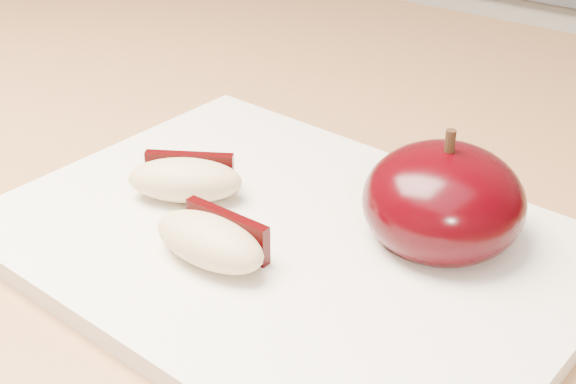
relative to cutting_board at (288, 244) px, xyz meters
The scene contains 4 objects.
cutting_board is the anchor object (origin of this frame).
apple_half 0.08m from the cutting_board, 34.75° to the left, with size 0.10×0.10×0.07m.
apple_wedge_a 0.07m from the cutting_board, behind, with size 0.07×0.06×0.02m.
apple_wedge_b 0.05m from the cutting_board, 114.53° to the right, with size 0.06×0.03×0.02m.
Camera 1 is at (0.17, 0.13, 1.13)m, focal length 50.00 mm.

